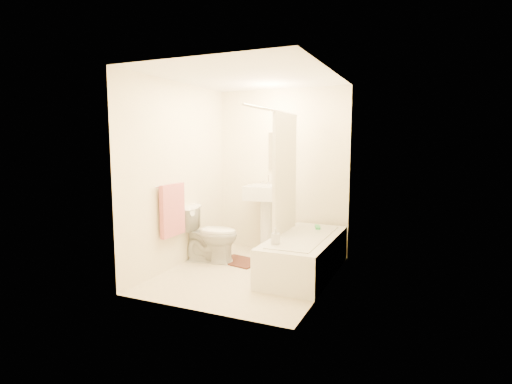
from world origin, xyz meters
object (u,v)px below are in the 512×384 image
at_px(toilet, 210,234).
at_px(soap_bottle, 275,236).
at_px(bathtub, 304,255).
at_px(sink, 266,217).
at_px(bath_mat, 240,261).

xyz_separation_m(toilet, soap_bottle, (1.14, -0.48, 0.19)).
bearing_deg(bathtub, sink, 140.49).
relative_size(sink, soap_bottle, 5.50).
distance_m(toilet, bath_mat, 0.55).
height_order(bath_mat, soap_bottle, soap_bottle).
bearing_deg(soap_bottle, toilet, 157.18).
xyz_separation_m(bathtub, bath_mat, (-0.95, 0.10, -0.22)).
xyz_separation_m(toilet, bathtub, (1.34, 0.03, -0.15)).
height_order(toilet, bath_mat, toilet).
distance_m(sink, soap_bottle, 1.30).
bearing_deg(bathtub, soap_bottle, -111.17).
relative_size(toilet, bathtub, 0.47).
bearing_deg(bathtub, bath_mat, 173.96).
xyz_separation_m(sink, bathtub, (0.79, -0.65, -0.32)).
relative_size(bathtub, soap_bottle, 8.30).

